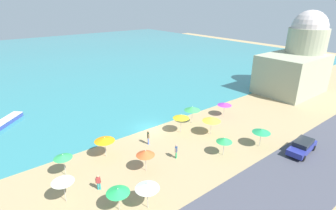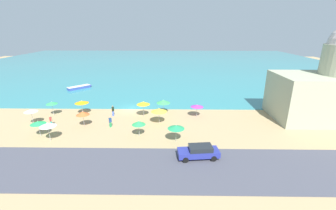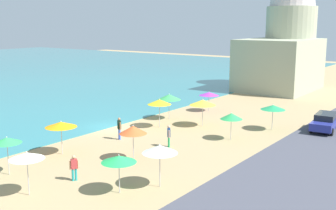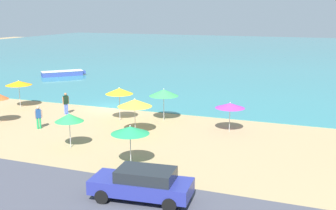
% 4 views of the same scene
% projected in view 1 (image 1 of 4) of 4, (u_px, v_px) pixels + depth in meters
% --- Properties ---
extents(ground_plane, '(160.00, 160.00, 0.00)m').
position_uv_depth(ground_plane, '(149.00, 129.00, 36.03)').
color(ground_plane, tan).
extents(sea, '(150.00, 110.00, 0.05)m').
position_uv_depth(sea, '(42.00, 61.00, 76.08)').
color(sea, teal).
rests_on(sea, ground_plane).
extents(coastal_road, '(80.00, 8.00, 0.06)m').
position_uv_depth(coastal_road, '(266.00, 202.00, 22.91)').
color(coastal_road, '#454652').
rests_on(coastal_road, ground_plane).
extents(beach_umbrella_0, '(1.81, 1.81, 2.46)m').
position_uv_depth(beach_umbrella_0, '(63.00, 156.00, 25.65)').
color(beach_umbrella_0, '#B2B2B7').
rests_on(beach_umbrella_0, ground_plane).
extents(beach_umbrella_1, '(1.92, 1.92, 2.51)m').
position_uv_depth(beach_umbrella_1, '(63.00, 180.00, 22.20)').
color(beach_umbrella_1, '#B2B2B7').
rests_on(beach_umbrella_1, ground_plane).
extents(beach_umbrella_2, '(2.06, 2.06, 2.59)m').
position_uv_depth(beach_umbrella_2, '(147.00, 186.00, 21.48)').
color(beach_umbrella_2, '#B2B2B7').
rests_on(beach_umbrella_2, ground_plane).
extents(beach_umbrella_3, '(2.15, 2.15, 2.32)m').
position_uv_depth(beach_umbrella_3, '(262.00, 131.00, 30.97)').
color(beach_umbrella_3, '#B2B2B7').
rests_on(beach_umbrella_3, ground_plane).
extents(beach_umbrella_4, '(2.26, 2.26, 2.47)m').
position_uv_depth(beach_umbrella_4, '(104.00, 139.00, 28.81)').
color(beach_umbrella_4, '#B2B2B7').
rests_on(beach_umbrella_4, ground_plane).
extents(beach_umbrella_5, '(2.12, 2.12, 2.14)m').
position_uv_depth(beach_umbrella_5, '(225.00, 104.00, 39.39)').
color(beach_umbrella_5, '#B2B2B7').
rests_on(beach_umbrella_5, ground_plane).
extents(beach_umbrella_6, '(2.15, 2.15, 2.65)m').
position_uv_depth(beach_umbrella_6, '(181.00, 116.00, 34.14)').
color(beach_umbrella_6, '#B2B2B7').
rests_on(beach_umbrella_6, ground_plane).
extents(beach_umbrella_7, '(1.80, 1.80, 2.27)m').
position_uv_depth(beach_umbrella_7, '(224.00, 140.00, 29.23)').
color(beach_umbrella_7, '#B2B2B7').
rests_on(beach_umbrella_7, ground_plane).
extents(beach_umbrella_8, '(2.29, 2.29, 2.55)m').
position_uv_depth(beach_umbrella_8, '(192.00, 108.00, 36.98)').
color(beach_umbrella_8, '#B2B2B7').
rests_on(beach_umbrella_8, ground_plane).
extents(beach_umbrella_9, '(1.91, 1.91, 2.49)m').
position_uv_depth(beach_umbrella_9, '(145.00, 153.00, 26.37)').
color(beach_umbrella_9, '#B2B2B7').
rests_on(beach_umbrella_9, ground_plane).
extents(beach_umbrella_10, '(2.40, 2.40, 2.54)m').
position_uv_depth(beach_umbrella_10, '(212.00, 119.00, 33.66)').
color(beach_umbrella_10, '#B2B2B7').
rests_on(beach_umbrella_10, ground_plane).
extents(beach_umbrella_11, '(1.97, 1.97, 2.24)m').
position_uv_depth(beach_umbrella_11, '(118.00, 191.00, 21.37)').
color(beach_umbrella_11, '#B2B2B7').
rests_on(beach_umbrella_11, ground_plane).
extents(bather_0, '(0.37, 0.51, 1.82)m').
position_uv_depth(bather_0, '(148.00, 137.00, 31.82)').
color(bather_0, '#4565D6').
rests_on(bather_0, ground_plane).
extents(bather_1, '(0.46, 0.40, 1.70)m').
position_uv_depth(bather_1, '(176.00, 151.00, 29.01)').
color(bather_1, '#1E9C54').
rests_on(bather_1, ground_plane).
extents(bather_2, '(0.49, 0.38, 1.60)m').
position_uv_depth(bather_2, '(98.00, 182.00, 24.15)').
color(bather_2, teal).
rests_on(bather_2, ground_plane).
extents(parked_car_1, '(4.74, 2.27, 1.49)m').
position_uv_depth(parked_car_1, '(302.00, 146.00, 30.05)').
color(parked_car_1, navy).
rests_on(parked_car_1, coastal_road).
extents(skiff_nearshore, '(4.75, 4.84, 0.67)m').
position_uv_depth(skiff_nearshore, '(8.00, 121.00, 37.54)').
color(skiff_nearshore, '#36489B').
rests_on(skiff_nearshore, sea).
extents(harbor_fortress, '(13.47, 9.00, 14.83)m').
position_uv_depth(harbor_fortress, '(299.00, 61.00, 49.53)').
color(harbor_fortress, '#A0A587').
rests_on(harbor_fortress, ground_plane).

